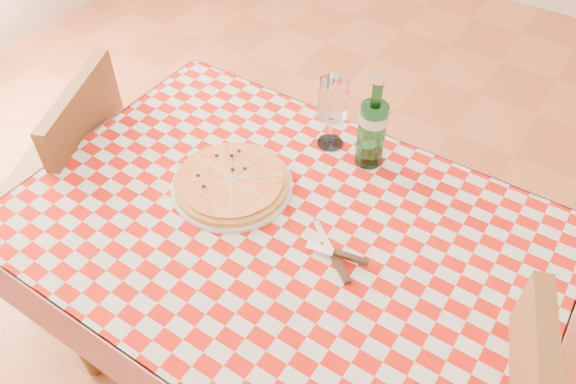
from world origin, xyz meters
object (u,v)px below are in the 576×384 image
object	(u,v)px
wine_glass	(332,114)
water_bottle	(373,122)
dining_table	(282,252)
pizza_plate	(232,182)
chair_far	(76,182)

from	to	relation	value
wine_glass	water_bottle	bearing A→B (deg)	-2.62
water_bottle	dining_table	bearing A→B (deg)	-101.15
dining_table	pizza_plate	distance (m)	0.22
dining_table	chair_far	distance (m)	0.79
water_bottle	wine_glass	world-z (taller)	water_bottle
chair_far	water_bottle	size ratio (longest dim) A/B	3.31
dining_table	chair_far	world-z (taller)	chair_far
dining_table	pizza_plate	bearing A→B (deg)	166.67
water_bottle	wine_glass	bearing A→B (deg)	177.38
pizza_plate	water_bottle	distance (m)	0.39
pizza_plate	wine_glass	world-z (taller)	wine_glass
dining_table	wine_glass	bearing A→B (deg)	99.92
pizza_plate	wine_glass	distance (m)	0.32
water_bottle	wine_glass	size ratio (longest dim) A/B	1.30
dining_table	pizza_plate	world-z (taller)	pizza_plate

